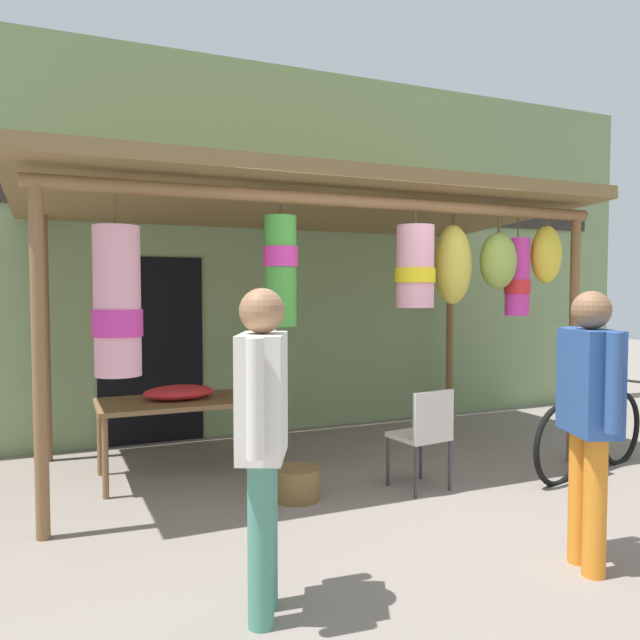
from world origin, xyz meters
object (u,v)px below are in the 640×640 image
display_table (184,406)px  flower_heap_on_table (180,392)px  vendor_in_orange (262,425)px  shopper_by_bananas (589,406)px  parked_bicycle (591,435)px  folding_chair (425,430)px  wicker_basket_by_table (297,484)px

display_table → flower_heap_on_table: flower_heap_on_table is taller
vendor_in_orange → shopper_by_bananas: size_ratio=1.01×
display_table → shopper_by_bananas: (1.85, -2.74, 0.35)m
display_table → parked_bicycle: size_ratio=0.86×
display_table → parked_bicycle: 3.66m
flower_heap_on_table → vendor_in_orange: vendor_in_orange is taller
vendor_in_orange → shopper_by_bananas: bearing=-7.4°
display_table → folding_chair: size_ratio=1.74×
parked_bicycle → shopper_by_bananas: bearing=-137.9°
display_table → wicker_basket_by_table: display_table is taller
flower_heap_on_table → display_table: bearing=-35.1°
folding_chair → wicker_basket_by_table: size_ratio=2.31×
wicker_basket_by_table → display_table: bearing=126.5°
display_table → flower_heap_on_table: bearing=144.9°
parked_bicycle → shopper_by_bananas: shopper_by_bananas is taller
shopper_by_bananas → flower_heap_on_table: bearing=124.2°
folding_chair → vendor_in_orange: (-1.82, -1.32, 0.48)m
display_table → vendor_in_orange: (-0.08, -2.49, 0.36)m
display_table → wicker_basket_by_table: size_ratio=4.03×
parked_bicycle → wicker_basket_by_table: bearing=171.6°
folding_chair → vendor_in_orange: bearing=-144.0°
flower_heap_on_table → wicker_basket_by_table: size_ratio=1.68×
display_table → folding_chair: (1.74, -1.17, -0.12)m
parked_bicycle → vendor_in_orange: 3.71m
display_table → vendor_in_orange: vendor_in_orange is taller
flower_heap_on_table → vendor_in_orange: (-0.05, -2.51, 0.23)m
wicker_basket_by_table → parked_bicycle: size_ratio=0.21×
folding_chair → vendor_in_orange: vendor_in_orange is taller
wicker_basket_by_table → parked_bicycle: bearing=-8.4°
flower_heap_on_table → wicker_basket_by_table: 1.36m
display_table → parked_bicycle: (3.39, -1.34, -0.28)m
wicker_basket_by_table → vendor_in_orange: size_ratio=0.22×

